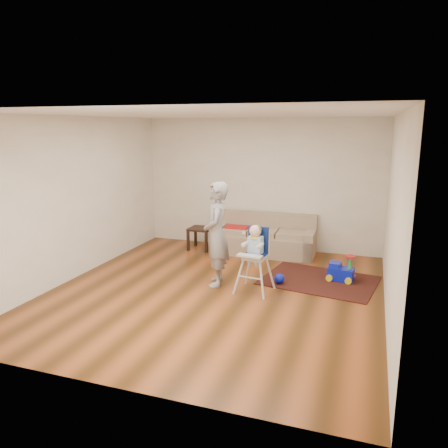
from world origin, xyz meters
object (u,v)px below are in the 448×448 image
(ride_on_toy, at_px, (341,267))
(high_chair, at_px, (255,260))
(side_table, at_px, (201,238))
(adult, at_px, (216,234))
(toy_ball, at_px, (279,279))
(sofa, at_px, (264,235))

(ride_on_toy, height_order, high_chair, high_chair)
(side_table, relative_size, adult, 0.27)
(adult, bearing_deg, toy_ball, 91.26)
(side_table, height_order, high_chair, high_chair)
(high_chair, height_order, adult, adult)
(sofa, bearing_deg, toy_ball, -69.50)
(sofa, xyz_separation_m, side_table, (-1.33, -0.12, -0.16))
(sofa, xyz_separation_m, adult, (-0.30, -1.98, 0.45))
(sofa, xyz_separation_m, toy_ball, (0.67, -1.66, -0.30))
(side_table, relative_size, toy_ball, 2.76)
(sofa, relative_size, adult, 1.22)
(sofa, bearing_deg, side_table, -176.43)
(high_chair, bearing_deg, toy_ball, 61.06)
(sofa, bearing_deg, ride_on_toy, -37.50)
(toy_ball, height_order, adult, adult)
(toy_ball, bearing_deg, side_table, 142.37)
(ride_on_toy, bearing_deg, high_chair, -135.06)
(toy_ball, bearing_deg, adult, -162.12)
(toy_ball, height_order, high_chair, high_chair)
(side_table, xyz_separation_m, high_chair, (1.70, -1.98, 0.29))
(ride_on_toy, relative_size, toy_ball, 2.69)
(ride_on_toy, xyz_separation_m, adult, (-1.91, -0.81, 0.60))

